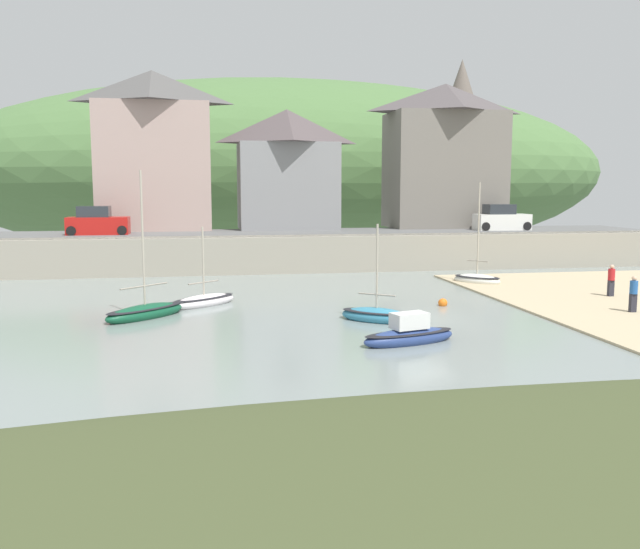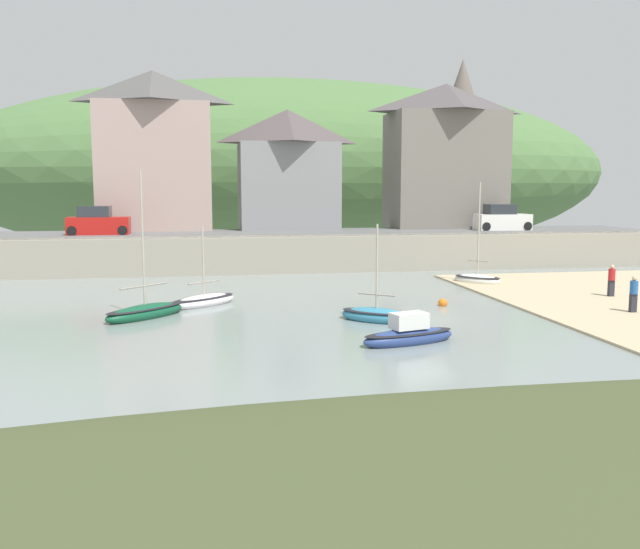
# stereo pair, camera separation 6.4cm
# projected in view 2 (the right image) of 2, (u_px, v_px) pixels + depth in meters

# --- Properties ---
(ground) EXTENTS (48.00, 41.00, 0.61)m
(ground) POSITION_uv_depth(u_px,v_px,m) (573.00, 372.00, 20.05)
(ground) COLOR gray
(quay_seawall) EXTENTS (48.00, 9.40, 2.40)m
(quay_seawall) POSITION_uv_depth(u_px,v_px,m) (343.00, 250.00, 46.12)
(quay_seawall) COLOR gray
(quay_seawall) RESTS_ON ground
(hillside_backdrop) EXTENTS (80.00, 44.00, 21.37)m
(hillside_backdrop) POSITION_uv_depth(u_px,v_px,m) (284.00, 172.00, 82.26)
(hillside_backdrop) COLOR #4E733F
(hillside_backdrop) RESTS_ON ground
(waterfront_building_left) EXTENTS (8.61, 4.88, 11.80)m
(waterfront_building_left) POSITION_uv_depth(u_px,v_px,m) (154.00, 150.00, 50.58)
(waterfront_building_left) COLOR tan
(waterfront_building_left) RESTS_ON ground
(waterfront_building_centre) EXTENTS (7.82, 5.59, 9.17)m
(waterfront_building_centre) POSITION_uv_depth(u_px,v_px,m) (288.00, 168.00, 52.44)
(waterfront_building_centre) COLOR gray
(waterfront_building_centre) RESTS_ON ground
(waterfront_building_right) EXTENTS (9.24, 5.82, 11.42)m
(waterfront_building_right) POSITION_uv_depth(u_px,v_px,m) (445.00, 155.00, 54.44)
(waterfront_building_right) COLOR slate
(waterfront_building_right) RESTS_ON ground
(church_with_spire) EXTENTS (3.00, 3.00, 14.13)m
(church_with_spire) POSITION_uv_depth(u_px,v_px,m) (461.00, 140.00, 58.65)
(church_with_spire) COLOR tan
(church_with_spire) RESTS_ON ground
(motorboat_with_cabin) EXTENTS (3.31, 2.97, 4.26)m
(motorboat_with_cabin) POSITION_uv_depth(u_px,v_px,m) (376.00, 315.00, 28.50)
(motorboat_with_cabin) COLOR teal
(motorboat_with_cabin) RESTS_ON ground
(rowboat_small_beached) EXTENTS (2.91, 3.06, 6.07)m
(rowboat_small_beached) POSITION_uv_depth(u_px,v_px,m) (477.00, 279.00, 39.54)
(rowboat_small_beached) COLOR silver
(rowboat_small_beached) RESTS_ON ground
(sailboat_tall_mast) EXTENTS (3.88, 2.04, 1.28)m
(sailboat_tall_mast) POSITION_uv_depth(u_px,v_px,m) (409.00, 335.00, 24.37)
(sailboat_tall_mast) COLOR navy
(sailboat_tall_mast) RESTS_ON ground
(sailboat_white_hull) EXTENTS (3.75, 3.68, 6.50)m
(sailboat_white_hull) POSITION_uv_depth(u_px,v_px,m) (145.00, 311.00, 29.19)
(sailboat_white_hull) COLOR #124F32
(sailboat_white_hull) RESTS_ON ground
(sailboat_far_left) EXTENTS (3.51, 3.18, 3.92)m
(sailboat_far_left) POSITION_uv_depth(u_px,v_px,m) (204.00, 301.00, 32.24)
(sailboat_far_left) COLOR white
(sailboat_far_left) RESTS_ON ground
(parked_car_near_slipway) EXTENTS (4.12, 1.82, 1.95)m
(parked_car_near_slipway) POSITION_uv_depth(u_px,v_px,m) (98.00, 223.00, 46.24)
(parked_car_near_slipway) COLOR red
(parked_car_near_slipway) RESTS_ON ground
(parked_car_by_wall) EXTENTS (4.10, 1.82, 1.95)m
(parked_car_by_wall) POSITION_uv_depth(u_px,v_px,m) (502.00, 219.00, 51.19)
(parked_car_by_wall) COLOR silver
(parked_car_by_wall) RESTS_ON ground
(person_on_slipway) EXTENTS (0.34, 0.34, 1.62)m
(person_on_slipway) POSITION_uv_depth(u_px,v_px,m) (612.00, 279.00, 34.26)
(person_on_slipway) COLOR #282833
(person_on_slipway) RESTS_ON ground
(person_near_water) EXTENTS (0.34, 0.34, 1.62)m
(person_near_water) POSITION_uv_depth(u_px,v_px,m) (634.00, 292.00, 29.88)
(person_near_water) COLOR #282833
(person_near_water) RESTS_ON ground
(mooring_buoy) EXTENTS (0.44, 0.44, 0.44)m
(mooring_buoy) POSITION_uv_depth(u_px,v_px,m) (443.00, 303.00, 32.16)
(mooring_buoy) COLOR orange
(mooring_buoy) RESTS_ON ground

